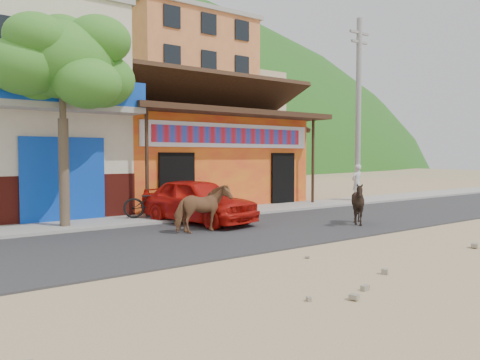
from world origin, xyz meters
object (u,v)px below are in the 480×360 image
(cow_dark, at_px, (358,204))
(scooter, at_px, (154,202))
(tree, at_px, (63,119))
(red_car, at_px, (198,201))
(utility_pole, at_px, (358,110))
(pedestrian, at_px, (357,182))
(cow_tan, at_px, (203,209))

(cow_dark, distance_m, scooter, 6.31)
(tree, distance_m, cow_dark, 8.82)
(red_car, xyz_separation_m, scooter, (-0.83, 1.29, -0.10))
(utility_pole, height_order, pedestrian, utility_pole)
(utility_pole, bearing_deg, cow_dark, -140.34)
(tree, relative_size, utility_pole, 0.75)
(cow_tan, bearing_deg, cow_dark, -107.42)
(tree, height_order, cow_tan, tree)
(utility_pole, bearing_deg, red_car, -171.02)
(utility_pole, bearing_deg, cow_tan, -163.05)
(tree, relative_size, pedestrian, 3.79)
(cow_tan, xyz_separation_m, red_car, (0.83, 1.60, 0.05))
(utility_pole, relative_size, pedestrian, 5.06)
(cow_tan, bearing_deg, tree, 46.19)
(tree, xyz_separation_m, scooter, (2.77, 0.04, -2.50))
(cow_dark, height_order, pedestrian, pedestrian)
(tree, height_order, pedestrian, tree)
(tree, distance_m, pedestrian, 12.79)
(utility_pole, distance_m, pedestrian, 3.22)
(utility_pole, relative_size, red_car, 2.00)
(scooter, bearing_deg, red_car, -122.37)
(cow_tan, height_order, cow_dark, cow_tan)
(scooter, bearing_deg, utility_pole, -64.25)
(cow_tan, height_order, pedestrian, pedestrian)
(cow_tan, relative_size, pedestrian, 0.95)
(pedestrian, bearing_deg, cow_tan, 12.48)
(cow_dark, bearing_deg, utility_pole, 128.53)
(pedestrian, bearing_deg, utility_pole, -149.38)
(utility_pole, xyz_separation_m, cow_dark, (-5.58, -4.63, -3.45))
(tree, xyz_separation_m, pedestrian, (12.60, 0.06, -2.21))
(cow_dark, xyz_separation_m, scooter, (-4.45, 4.47, -0.05))
(utility_pole, relative_size, cow_dark, 6.38)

